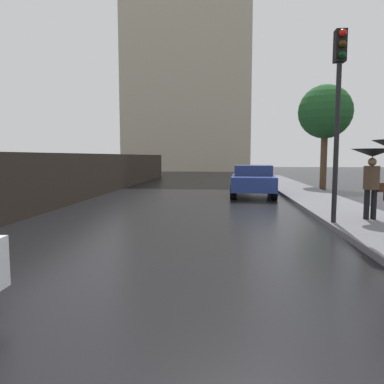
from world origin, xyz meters
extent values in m
cube|color=navy|center=(2.68, 14.24, 0.63)|extent=(2.05, 4.08, 0.62)
cube|color=navy|center=(2.69, 14.31, 1.16)|extent=(1.71, 1.90, 0.45)
cylinder|color=black|center=(1.91, 15.60, 0.32)|extent=(0.25, 0.66, 0.65)
cylinder|color=black|center=(3.60, 15.51, 0.32)|extent=(0.25, 0.66, 0.65)
cylinder|color=black|center=(1.77, 12.97, 0.32)|extent=(0.25, 0.66, 0.65)
cylinder|color=black|center=(3.46, 12.88, 0.32)|extent=(0.25, 0.66, 0.65)
cylinder|color=black|center=(5.12, 7.64, 0.53)|extent=(0.14, 0.14, 0.79)
cylinder|color=black|center=(5.30, 7.64, 0.53)|extent=(0.14, 0.14, 0.79)
cylinder|color=#4C3828|center=(5.21, 7.64, 1.23)|extent=(0.39, 0.39, 0.61)
sphere|color=#8C6647|center=(5.21, 7.64, 1.64)|extent=(0.21, 0.21, 0.21)
cube|color=#3F2314|center=(5.49, 7.65, 0.98)|extent=(0.20, 0.10, 0.24)
cylinder|color=#4C4C51|center=(5.21, 7.64, 1.57)|extent=(0.02, 0.02, 0.81)
cone|color=black|center=(5.21, 7.64, 1.87)|extent=(1.05, 1.05, 0.20)
cylinder|color=black|center=(4.14, 7.10, 2.08)|extent=(0.12, 0.12, 3.88)
cube|color=black|center=(4.14, 7.10, 4.40)|extent=(0.26, 0.26, 0.75)
sphere|color=red|center=(4.14, 6.92, 4.65)|extent=(0.17, 0.17, 0.17)
sphere|color=#392405|center=(4.14, 6.92, 4.40)|extent=(0.17, 0.17, 0.17)
sphere|color=black|center=(4.14, 6.92, 4.15)|extent=(0.17, 0.17, 0.17)
cylinder|color=#4C3823|center=(6.94, 18.93, 1.61)|extent=(0.36, 0.36, 3.21)
sphere|color=#1E5123|center=(6.94, 18.93, 4.24)|extent=(2.94, 2.94, 2.94)
cube|color=#B2A88E|center=(-3.19, 43.47, 16.48)|extent=(15.52, 7.16, 32.97)
camera|label=1|loc=(1.42, -2.18, 1.78)|focal=34.19mm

